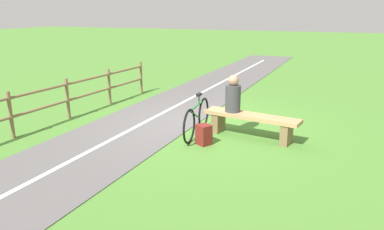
% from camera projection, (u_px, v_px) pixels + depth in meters
% --- Properties ---
extents(ground_plane, '(80.00, 80.00, 0.00)m').
position_uv_depth(ground_plane, '(199.00, 124.00, 9.00)').
color(ground_plane, '#477A2D').
extents(paved_path, '(3.42, 36.05, 0.02)m').
position_uv_depth(paved_path, '(28.00, 184.00, 5.90)').
color(paved_path, '#565454').
rests_on(paved_path, ground_plane).
extents(path_centre_line, '(1.03, 31.99, 0.00)m').
position_uv_depth(path_centre_line, '(28.00, 183.00, 5.90)').
color(path_centre_line, silver).
rests_on(path_centre_line, paved_path).
extents(bench, '(2.11, 0.78, 0.51)m').
position_uv_depth(bench, '(251.00, 121.00, 7.96)').
color(bench, '#A88456').
rests_on(bench, ground_plane).
extents(person_seated, '(0.38, 0.38, 0.79)m').
position_uv_depth(person_seated, '(233.00, 96.00, 8.05)').
color(person_seated, '#38383D').
rests_on(person_seated, bench).
extents(bicycle, '(0.16, 1.75, 0.89)m').
position_uv_depth(bicycle, '(197.00, 119.00, 8.08)').
color(bicycle, black).
rests_on(bicycle, ground_plane).
extents(backpack, '(0.35, 0.35, 0.41)m').
position_uv_depth(backpack, '(204.00, 135.00, 7.59)').
color(backpack, maroon).
rests_on(backpack, ground_plane).
extents(fence_roadside, '(0.60, 8.37, 1.01)m').
position_uv_depth(fence_roadside, '(41.00, 102.00, 8.59)').
color(fence_roadside, brown).
rests_on(fence_roadside, ground_plane).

